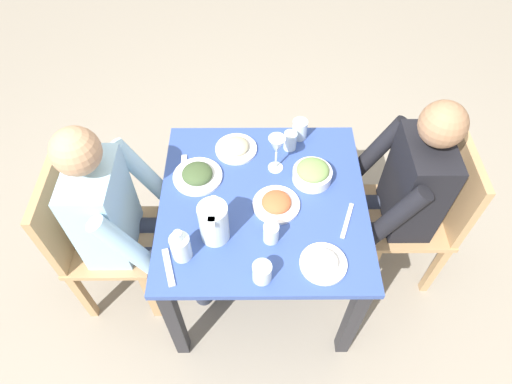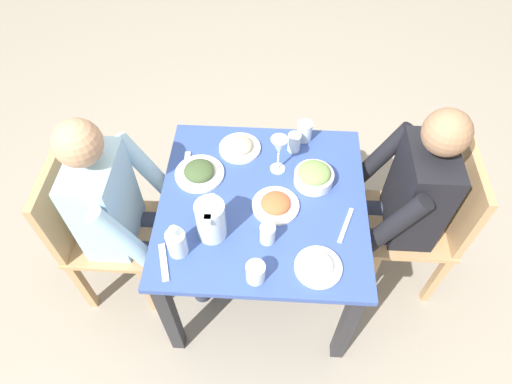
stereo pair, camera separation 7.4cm
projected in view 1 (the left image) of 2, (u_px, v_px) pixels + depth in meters
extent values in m
plane|color=gray|center=(261.00, 276.00, 2.51)|extent=(8.00, 8.00, 0.00)
cube|color=#334C99|center=(263.00, 202.00, 1.96)|extent=(0.91, 0.91, 0.03)
cube|color=#232328|center=(352.00, 320.00, 2.00)|extent=(0.06, 0.06, 0.69)
cube|color=#232328|center=(332.00, 183.00, 2.49)|extent=(0.06, 0.06, 0.69)
cube|color=#232328|center=(175.00, 321.00, 1.99)|extent=(0.06, 0.06, 0.69)
cube|color=#232328|center=(190.00, 183.00, 2.49)|extent=(0.06, 0.06, 0.69)
cube|color=tan|center=(435.00, 269.00, 2.30)|extent=(0.04, 0.04, 0.44)
cube|color=tan|center=(419.00, 215.00, 2.50)|extent=(0.04, 0.04, 0.44)
cube|color=tan|center=(369.00, 269.00, 2.29)|extent=(0.04, 0.04, 0.44)
cube|color=tan|center=(359.00, 216.00, 2.50)|extent=(0.04, 0.04, 0.44)
cube|color=tan|center=(407.00, 217.00, 2.22)|extent=(0.40, 0.40, 0.03)
cube|color=tan|center=(459.00, 189.00, 2.04)|extent=(0.38, 0.04, 0.42)
cube|color=tan|center=(98.00, 237.00, 2.42)|extent=(0.04, 0.04, 0.44)
cube|color=tan|center=(83.00, 295.00, 2.21)|extent=(0.04, 0.04, 0.44)
cube|color=tan|center=(160.00, 237.00, 2.42)|extent=(0.04, 0.04, 0.44)
cube|color=tan|center=(151.00, 295.00, 2.21)|extent=(0.04, 0.04, 0.44)
cube|color=tan|center=(112.00, 242.00, 2.13)|extent=(0.40, 0.40, 0.03)
cube|color=tan|center=(58.00, 215.00, 1.95)|extent=(0.38, 0.04, 0.42)
cube|color=black|center=(416.00, 184.00, 2.01)|extent=(0.32, 0.20, 0.50)
sphere|color=#936B4C|center=(443.00, 124.00, 1.72)|extent=(0.19, 0.19, 0.19)
cylinder|color=#2D3342|center=(365.00, 233.00, 2.18)|extent=(0.11, 0.38, 0.11)
cylinder|color=#2D3342|center=(322.00, 254.00, 2.34)|extent=(0.10, 0.10, 0.46)
cylinder|color=black|center=(395.00, 217.00, 1.87)|extent=(0.08, 0.23, 0.37)
cylinder|color=#2D3342|center=(360.00, 205.00, 2.28)|extent=(0.11, 0.38, 0.11)
cylinder|color=#2D3342|center=(319.00, 227.00, 2.44)|extent=(0.10, 0.10, 0.46)
cylinder|color=black|center=(378.00, 148.00, 2.11)|extent=(0.08, 0.23, 0.37)
cube|color=#9EC6E0|center=(103.00, 210.00, 1.92)|extent=(0.32, 0.20, 0.50)
sphere|color=tan|center=(76.00, 151.00, 1.63)|extent=(0.19, 0.19, 0.19)
cylinder|color=#2D3342|center=(160.00, 228.00, 2.20)|extent=(0.11, 0.38, 0.11)
cylinder|color=#2D3342|center=(203.00, 249.00, 2.36)|extent=(0.10, 0.10, 0.46)
cylinder|color=#9EC6E0|center=(141.00, 171.00, 2.03)|extent=(0.08, 0.23, 0.37)
cylinder|color=#2D3342|center=(156.00, 259.00, 2.09)|extent=(0.11, 0.38, 0.11)
cylinder|color=#2D3342|center=(200.00, 278.00, 2.25)|extent=(0.10, 0.10, 0.46)
cylinder|color=#9EC6E0|center=(126.00, 246.00, 1.78)|extent=(0.08, 0.23, 0.37)
cylinder|color=silver|center=(214.00, 223.00, 1.76)|extent=(0.12, 0.12, 0.19)
cube|color=silver|center=(215.00, 206.00, 1.80)|extent=(0.02, 0.02, 0.11)
cube|color=silver|center=(211.00, 222.00, 1.66)|extent=(0.04, 0.03, 0.02)
cylinder|color=white|center=(312.00, 175.00, 2.00)|extent=(0.18, 0.18, 0.05)
ellipsoid|color=#759951|center=(313.00, 170.00, 1.97)|extent=(0.15, 0.15, 0.06)
cylinder|color=white|center=(236.00, 149.00, 2.13)|extent=(0.20, 0.20, 0.01)
ellipsoid|color=#B7AD89|center=(236.00, 146.00, 2.11)|extent=(0.12, 0.12, 0.05)
cylinder|color=white|center=(198.00, 176.00, 2.02)|extent=(0.23, 0.23, 0.01)
ellipsoid|color=#3D512D|center=(197.00, 174.00, 2.00)|extent=(0.14, 0.14, 0.06)
cylinder|color=white|center=(323.00, 264.00, 1.75)|extent=(0.19, 0.19, 0.01)
ellipsoid|color=white|center=(324.00, 261.00, 1.73)|extent=(0.12, 0.12, 0.05)
cylinder|color=white|center=(276.00, 205.00, 1.92)|extent=(0.21, 0.21, 0.01)
ellipsoid|color=#CC5B33|center=(276.00, 202.00, 1.91)|extent=(0.13, 0.13, 0.05)
cylinder|color=silver|center=(300.00, 129.00, 2.15)|extent=(0.07, 0.07, 0.10)
cylinder|color=silver|center=(262.00, 272.00, 1.68)|extent=(0.08, 0.08, 0.09)
cylinder|color=silver|center=(271.00, 233.00, 1.79)|extent=(0.06, 0.06, 0.09)
cylinder|color=silver|center=(290.00, 141.00, 2.10)|extent=(0.06, 0.06, 0.09)
cylinder|color=silver|center=(275.00, 168.00, 2.06)|extent=(0.07, 0.07, 0.01)
cylinder|color=silver|center=(276.00, 160.00, 2.02)|extent=(0.01, 0.01, 0.10)
cone|color=silver|center=(277.00, 145.00, 1.94)|extent=(0.08, 0.08, 0.09)
cylinder|color=silver|center=(181.00, 247.00, 1.73)|extent=(0.08, 0.08, 0.12)
cylinder|color=#993333|center=(182.00, 250.00, 1.75)|extent=(0.07, 0.07, 0.07)
cylinder|color=silver|center=(178.00, 236.00, 1.67)|extent=(0.03, 0.03, 0.04)
cube|color=silver|center=(184.00, 169.00, 2.05)|extent=(0.17, 0.04, 0.01)
cube|color=silver|center=(347.00, 220.00, 1.88)|extent=(0.18, 0.08, 0.01)
cube|color=silver|center=(168.00, 267.00, 1.74)|extent=(0.17, 0.07, 0.01)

